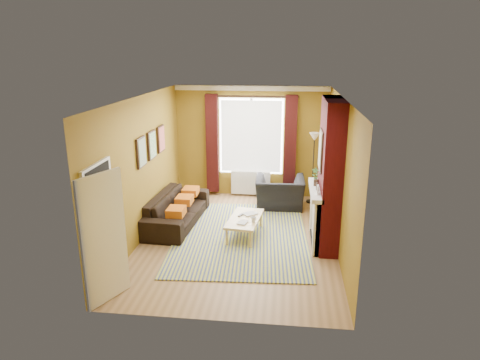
# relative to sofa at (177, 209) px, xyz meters

# --- Properties ---
(ground) EXTENTS (5.50, 5.50, 0.00)m
(ground) POSITION_rel_sofa_xyz_m (1.42, -0.62, -0.33)
(ground) COLOR brown
(ground) RESTS_ON ground
(room_walls) EXTENTS (3.82, 5.54, 2.83)m
(room_walls) POSITION_rel_sofa_xyz_m (2.05, -0.34, 1.05)
(room_walls) COLOR olive
(room_walls) RESTS_ON ground
(striped_rug) EXTENTS (2.86, 3.81, 0.02)m
(striped_rug) POSITION_rel_sofa_xyz_m (1.45, -0.51, -0.32)
(striped_rug) COLOR navy
(striped_rug) RESTS_ON ground
(sofa) EXTENTS (1.02, 2.31, 0.66)m
(sofa) POSITION_rel_sofa_xyz_m (0.00, 0.00, 0.00)
(sofa) COLOR black
(sofa) RESTS_ON ground
(armchair) EXTENTS (1.17, 1.03, 0.74)m
(armchair) POSITION_rel_sofa_xyz_m (2.19, 1.26, 0.04)
(armchair) COLOR black
(armchair) RESTS_ON ground
(coffee_table) EXTENTS (0.72, 1.24, 0.39)m
(coffee_table) POSITION_rel_sofa_xyz_m (1.53, -0.48, 0.02)
(coffee_table) COLOR #D9BD7D
(coffee_table) RESTS_ON ground
(wicker_stool) EXTENTS (0.38, 0.38, 0.41)m
(wicker_stool) POSITION_rel_sofa_xyz_m (1.80, 1.42, -0.12)
(wicker_stool) COLOR olive
(wicker_stool) RESTS_ON ground
(floor_lamp) EXTENTS (0.34, 0.34, 1.74)m
(floor_lamp) POSITION_rel_sofa_xyz_m (2.97, 1.72, 1.05)
(floor_lamp) COLOR black
(floor_lamp) RESTS_ON ground
(book_a) EXTENTS (0.23, 0.27, 0.02)m
(book_a) POSITION_rel_sofa_xyz_m (1.43, -0.73, 0.07)
(book_a) COLOR #999999
(book_a) RESTS_ON coffee_table
(book_b) EXTENTS (0.35, 0.34, 0.02)m
(book_b) POSITION_rel_sofa_xyz_m (1.55, -0.19, 0.07)
(book_b) COLOR #999999
(book_b) RESTS_ON coffee_table
(mug) EXTENTS (0.14, 0.14, 0.10)m
(mug) POSITION_rel_sofa_xyz_m (1.72, -0.67, 0.11)
(mug) COLOR #999999
(mug) RESTS_ON coffee_table
(tv_remote) EXTENTS (0.11, 0.15, 0.02)m
(tv_remote) POSITION_rel_sofa_xyz_m (1.43, -0.37, 0.07)
(tv_remote) COLOR #28282A
(tv_remote) RESTS_ON coffee_table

